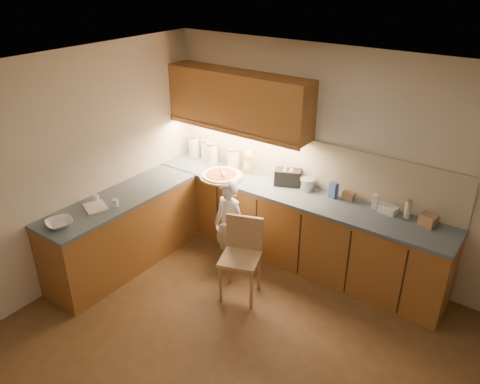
% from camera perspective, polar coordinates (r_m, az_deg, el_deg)
% --- Properties ---
extents(room, '(4.54, 4.50, 2.62)m').
position_cam_1_polar(room, '(3.77, -0.77, -0.66)').
color(room, '#51371B').
rests_on(room, ground).
extents(l_counter, '(3.77, 2.62, 0.92)m').
position_cam_1_polar(l_counter, '(5.72, -0.72, -4.33)').
color(l_counter, '#98612C').
rests_on(l_counter, ground).
extents(backsplash, '(3.75, 0.02, 0.58)m').
position_cam_1_polar(backsplash, '(5.68, 8.14, 3.66)').
color(backsplash, '#BBAD91').
rests_on(backsplash, l_counter).
extents(upper_cabinets, '(1.95, 0.36, 0.73)m').
position_cam_1_polar(upper_cabinets, '(5.79, -0.22, 11.05)').
color(upper_cabinets, '#98612C').
rests_on(upper_cabinets, ground).
extents(pizza_on_board, '(0.56, 0.56, 0.22)m').
position_cam_1_polar(pizza_on_board, '(5.91, -2.26, 2.02)').
color(pizza_on_board, tan).
rests_on(pizza_on_board, l_counter).
extents(child, '(0.44, 0.31, 1.14)m').
position_cam_1_polar(child, '(5.54, -1.37, -4.17)').
color(child, white).
rests_on(child, ground).
extents(wooden_chair, '(0.53, 0.53, 0.91)m').
position_cam_1_polar(wooden_chair, '(5.15, 0.23, -7.27)').
color(wooden_chair, tan).
rests_on(wooden_chair, ground).
extents(mixing_bowl, '(0.34, 0.34, 0.07)m').
position_cam_1_polar(mixing_bowl, '(5.18, -21.17, -3.59)').
color(mixing_bowl, white).
rests_on(mixing_bowl, l_counter).
extents(canister_a, '(0.16, 0.16, 0.32)m').
position_cam_1_polar(canister_a, '(6.51, -5.60, 5.61)').
color(canister_a, silver).
rests_on(canister_a, l_counter).
extents(canister_b, '(0.16, 0.16, 0.28)m').
position_cam_1_polar(canister_b, '(6.42, -4.09, 5.20)').
color(canister_b, white).
rests_on(canister_b, l_counter).
extents(canister_c, '(0.15, 0.15, 0.29)m').
position_cam_1_polar(canister_c, '(6.29, -3.41, 4.78)').
color(canister_c, white).
rests_on(canister_c, l_counter).
extents(canister_d, '(0.17, 0.17, 0.27)m').
position_cam_1_polar(canister_d, '(6.15, -0.79, 4.19)').
color(canister_d, white).
rests_on(canister_d, l_counter).
extents(oil_jug, '(0.12, 0.10, 0.30)m').
position_cam_1_polar(oil_jug, '(5.98, 1.02, 3.50)').
color(oil_jug, gold).
rests_on(oil_jug, l_counter).
extents(toaster, '(0.35, 0.28, 0.20)m').
position_cam_1_polar(toaster, '(5.71, 5.83, 1.80)').
color(toaster, black).
rests_on(toaster, l_counter).
extents(steel_pot, '(0.18, 0.18, 0.14)m').
position_cam_1_polar(steel_pot, '(5.63, 8.20, 0.96)').
color(steel_pot, '#B5B5BA').
rests_on(steel_pot, l_counter).
extents(blue_box, '(0.11, 0.09, 0.19)m').
position_cam_1_polar(blue_box, '(5.49, 11.33, 0.24)').
color(blue_box, '#364FA2').
rests_on(blue_box, l_counter).
extents(card_box_a, '(0.13, 0.09, 0.09)m').
position_cam_1_polar(card_box_a, '(5.49, 13.07, -0.47)').
color(card_box_a, '#967651').
rests_on(card_box_a, l_counter).
extents(white_bottle, '(0.06, 0.06, 0.17)m').
position_cam_1_polar(white_bottle, '(5.35, 16.12, -1.14)').
color(white_bottle, white).
rests_on(white_bottle, l_counter).
extents(flat_pack, '(0.21, 0.16, 0.08)m').
position_cam_1_polar(flat_pack, '(5.33, 17.60, -2.03)').
color(flat_pack, silver).
rests_on(flat_pack, l_counter).
extents(tall_jar, '(0.07, 0.07, 0.21)m').
position_cam_1_polar(tall_jar, '(5.26, 19.78, -1.96)').
color(tall_jar, silver).
rests_on(tall_jar, l_counter).
extents(card_box_b, '(0.19, 0.16, 0.13)m').
position_cam_1_polar(card_box_b, '(5.20, 21.98, -3.22)').
color(card_box_b, '#987352').
rests_on(card_box_b, l_counter).
extents(dough_cloth, '(0.35, 0.31, 0.02)m').
position_cam_1_polar(dough_cloth, '(5.43, -17.20, -1.77)').
color(dough_cloth, white).
rests_on(dough_cloth, l_counter).
extents(spice_jar_a, '(0.08, 0.08, 0.08)m').
position_cam_1_polar(spice_jar_a, '(5.56, -17.15, -0.71)').
color(spice_jar_a, white).
rests_on(spice_jar_a, l_counter).
extents(spice_jar_b, '(0.06, 0.06, 0.09)m').
position_cam_1_polar(spice_jar_b, '(5.39, -14.95, -1.30)').
color(spice_jar_b, white).
rests_on(spice_jar_b, l_counter).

